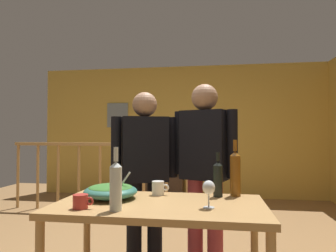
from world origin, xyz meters
name	(u,v)px	position (x,y,z in m)	size (l,w,h in m)	color
back_wall	(180,131)	(0.00, 3.11, 1.25)	(5.51, 0.10, 2.51)	gold
framed_picture	(118,115)	(-1.24, 3.05, 1.57)	(0.42, 0.03, 0.48)	gray
stair_railing	(125,169)	(-0.70, 1.78, 0.66)	(2.89, 0.10, 1.11)	#B2844C
tv_console	(159,187)	(-0.34, 2.76, 0.22)	(0.90, 0.40, 0.45)	#38281E
flat_screen_tv	(159,160)	(-0.34, 2.73, 0.72)	(0.61, 0.12, 0.47)	black
serving_table	(159,216)	(0.32, -0.86, 0.68)	(1.30, 0.70, 0.77)	#B2844C
salad_bowl	(111,191)	(-0.02, -0.79, 0.82)	(0.35, 0.35, 0.18)	#337060
wine_glass	(209,189)	(0.63, -0.95, 0.88)	(0.07, 0.07, 0.16)	silver
wine_bottle_amber	(235,173)	(0.80, -0.58, 0.93)	(0.07, 0.07, 0.39)	brown
wine_bottle_dark	(218,178)	(0.68, -0.62, 0.89)	(0.06, 0.06, 0.30)	black
wine_bottle_clear	(116,185)	(0.11, -1.09, 0.91)	(0.07, 0.07, 0.35)	silver
mug_red	(81,202)	(-0.10, -1.07, 0.81)	(0.12, 0.09, 0.08)	#B7332D
mug_white	(158,188)	(0.27, -0.62, 0.82)	(0.12, 0.09, 0.10)	white
person_standing_left	(145,166)	(0.06, -0.15, 0.92)	(0.55, 0.35, 1.56)	black
person_standing_right	(205,163)	(0.58, -0.15, 0.95)	(0.53, 0.34, 1.62)	#9E3842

